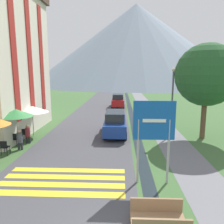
{
  "coord_description": "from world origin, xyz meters",
  "views": [
    {
      "loc": [
        0.02,
        -4.53,
        4.68
      ],
      "look_at": [
        -0.58,
        10.0,
        2.05
      ],
      "focal_mm": 35.0,
      "sensor_mm": 36.0,
      "label": 1
    }
  ],
  "objects_px": {
    "parked_car_near": "(115,123)",
    "cafe_chair_near_left": "(4,146)",
    "tree_by_path": "(207,75)",
    "cafe_umbrella_middle_green": "(16,113)",
    "person_seated_near": "(28,133)",
    "cafe_chair_middle": "(14,138)",
    "road_sign": "(154,129)",
    "footbridge": "(159,220)",
    "cafe_umbrella_rear_white": "(32,109)",
    "person_seated_far": "(20,139)",
    "cafe_chair_far_right": "(25,133)",
    "streetlamp": "(172,96)",
    "parked_car_far": "(118,101)"
  },
  "relations": [
    {
      "from": "parked_car_far",
      "to": "cafe_chair_near_left",
      "type": "bearing_deg",
      "value": -109.16
    },
    {
      "from": "cafe_umbrella_rear_white",
      "to": "person_seated_far",
      "type": "bearing_deg",
      "value": -83.0
    },
    {
      "from": "parked_car_near",
      "to": "cafe_chair_near_left",
      "type": "xyz_separation_m",
      "value": [
        -6.24,
        -4.53,
        -0.4
      ]
    },
    {
      "from": "cafe_umbrella_rear_white",
      "to": "cafe_umbrella_middle_green",
      "type": "bearing_deg",
      "value": -90.48
    },
    {
      "from": "person_seated_far",
      "to": "streetlamp",
      "type": "height_order",
      "value": "streetlamp"
    },
    {
      "from": "footbridge",
      "to": "parked_car_near",
      "type": "xyz_separation_m",
      "value": [
        -1.6,
        10.19,
        0.68
      ]
    },
    {
      "from": "cafe_umbrella_middle_green",
      "to": "person_seated_near",
      "type": "xyz_separation_m",
      "value": [
        0.35,
        0.68,
        -1.49
      ]
    },
    {
      "from": "cafe_umbrella_rear_white",
      "to": "streetlamp",
      "type": "distance_m",
      "value": 10.29
    },
    {
      "from": "footbridge",
      "to": "cafe_chair_far_right",
      "type": "bearing_deg",
      "value": 132.98
    },
    {
      "from": "parked_car_far",
      "to": "person_seated_far",
      "type": "height_order",
      "value": "parked_car_far"
    },
    {
      "from": "cafe_umbrella_middle_green",
      "to": "cafe_umbrella_rear_white",
      "type": "bearing_deg",
      "value": 89.52
    },
    {
      "from": "road_sign",
      "to": "streetlamp",
      "type": "xyz_separation_m",
      "value": [
        2.34,
        7.06,
        0.62
      ]
    },
    {
      "from": "road_sign",
      "to": "footbridge",
      "type": "bearing_deg",
      "value": -93.89
    },
    {
      "from": "parked_car_near",
      "to": "road_sign",
      "type": "bearing_deg",
      "value": -76.46
    },
    {
      "from": "footbridge",
      "to": "cafe_chair_near_left",
      "type": "bearing_deg",
      "value": 144.16
    },
    {
      "from": "person_seated_near",
      "to": "footbridge",
      "type": "bearing_deg",
      "value": -46.57
    },
    {
      "from": "parked_car_far",
      "to": "streetlamp",
      "type": "relative_size",
      "value": 0.86
    },
    {
      "from": "person_seated_far",
      "to": "streetlamp",
      "type": "bearing_deg",
      "value": 18.39
    },
    {
      "from": "parked_car_near",
      "to": "cafe_chair_near_left",
      "type": "relative_size",
      "value": 5.4
    },
    {
      "from": "cafe_chair_far_right",
      "to": "footbridge",
      "type": "bearing_deg",
      "value": -32.91
    },
    {
      "from": "cafe_chair_near_left",
      "to": "streetlamp",
      "type": "height_order",
      "value": "streetlamp"
    },
    {
      "from": "road_sign",
      "to": "tree_by_path",
      "type": "relative_size",
      "value": 0.53
    },
    {
      "from": "cafe_umbrella_rear_white",
      "to": "tree_by_path",
      "type": "relative_size",
      "value": 0.36
    },
    {
      "from": "cafe_chair_middle",
      "to": "streetlamp",
      "type": "relative_size",
      "value": 0.17
    },
    {
      "from": "streetlamp",
      "to": "parked_car_far",
      "type": "bearing_deg",
      "value": 106.6
    },
    {
      "from": "cafe_chair_far_right",
      "to": "person_seated_near",
      "type": "bearing_deg",
      "value": -39.59
    },
    {
      "from": "streetlamp",
      "to": "road_sign",
      "type": "bearing_deg",
      "value": -108.33
    },
    {
      "from": "cafe_umbrella_middle_green",
      "to": "cafe_umbrella_rear_white",
      "type": "height_order",
      "value": "cafe_umbrella_middle_green"
    },
    {
      "from": "person_seated_far",
      "to": "streetlamp",
      "type": "relative_size",
      "value": 0.25
    },
    {
      "from": "cafe_chair_near_left",
      "to": "tree_by_path",
      "type": "xyz_separation_m",
      "value": [
        12.56,
        3.84,
        4.0
      ]
    },
    {
      "from": "streetlamp",
      "to": "tree_by_path",
      "type": "xyz_separation_m",
      "value": [
        2.2,
        -0.32,
        1.53
      ]
    },
    {
      "from": "parked_car_near",
      "to": "person_seated_near",
      "type": "height_order",
      "value": "parked_car_near"
    },
    {
      "from": "cafe_chair_middle",
      "to": "cafe_umbrella_rear_white",
      "type": "bearing_deg",
      "value": 54.18
    },
    {
      "from": "cafe_umbrella_rear_white",
      "to": "person_seated_far",
      "type": "distance_m",
      "value": 3.3
    },
    {
      "from": "cafe_chair_middle",
      "to": "person_seated_far",
      "type": "height_order",
      "value": "person_seated_far"
    },
    {
      "from": "parked_car_near",
      "to": "footbridge",
      "type": "bearing_deg",
      "value": -81.08
    },
    {
      "from": "cafe_umbrella_rear_white",
      "to": "parked_car_far",
      "type": "bearing_deg",
      "value": 66.51
    },
    {
      "from": "cafe_chair_middle",
      "to": "person_seated_near",
      "type": "relative_size",
      "value": 0.67
    },
    {
      "from": "footbridge",
      "to": "cafe_chair_near_left",
      "type": "distance_m",
      "value": 9.67
    },
    {
      "from": "cafe_chair_middle",
      "to": "person_seated_far",
      "type": "xyz_separation_m",
      "value": [
        0.68,
        -0.67,
        0.19
      ]
    },
    {
      "from": "cafe_chair_near_left",
      "to": "cafe_chair_middle",
      "type": "height_order",
      "value": "same"
    },
    {
      "from": "parked_car_near",
      "to": "tree_by_path",
      "type": "distance_m",
      "value": 7.31
    },
    {
      "from": "road_sign",
      "to": "cafe_chair_middle",
      "type": "xyz_separation_m",
      "value": [
        -8.22,
        4.45,
        -1.85
      ]
    },
    {
      "from": "road_sign",
      "to": "cafe_chair_near_left",
      "type": "height_order",
      "value": "road_sign"
    },
    {
      "from": "cafe_chair_near_left",
      "to": "person_seated_near",
      "type": "distance_m",
      "value": 2.2
    },
    {
      "from": "cafe_chair_near_left",
      "to": "tree_by_path",
      "type": "bearing_deg",
      "value": 38.7
    },
    {
      "from": "cafe_chair_far_right",
      "to": "cafe_umbrella_rear_white",
      "type": "relative_size",
      "value": 0.36
    },
    {
      "from": "cafe_chair_middle",
      "to": "road_sign",
      "type": "bearing_deg",
      "value": -56.61
    },
    {
      "from": "parked_car_near",
      "to": "streetlamp",
      "type": "xyz_separation_m",
      "value": [
        4.13,
        -0.37,
        2.08
      ]
    },
    {
      "from": "cafe_chair_near_left",
      "to": "streetlamp",
      "type": "bearing_deg",
      "value": 43.59
    }
  ]
}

